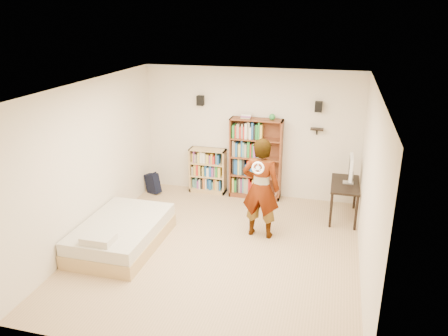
% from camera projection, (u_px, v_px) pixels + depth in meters
% --- Properties ---
extents(ground, '(4.50, 5.00, 0.01)m').
position_uv_depth(ground, '(219.00, 250.00, 7.26)').
color(ground, tan).
rests_on(ground, ground).
extents(room_shell, '(4.52, 5.02, 2.71)m').
position_uv_depth(room_shell, '(218.00, 149.00, 6.66)').
color(room_shell, beige).
rests_on(room_shell, ground).
extents(crown_molding, '(4.50, 5.00, 0.06)m').
position_uv_depth(crown_molding, '(218.00, 89.00, 6.35)').
color(crown_molding, silver).
rests_on(crown_molding, room_shell).
extents(speaker_left, '(0.14, 0.12, 0.20)m').
position_uv_depth(speaker_left, '(200.00, 101.00, 9.01)').
color(speaker_left, black).
rests_on(speaker_left, room_shell).
extents(speaker_right, '(0.14, 0.12, 0.20)m').
position_uv_depth(speaker_right, '(319.00, 107.00, 8.44)').
color(speaker_right, black).
rests_on(speaker_right, room_shell).
extents(wall_shelf, '(0.25, 0.16, 0.02)m').
position_uv_depth(wall_shelf, '(317.00, 129.00, 8.60)').
color(wall_shelf, black).
rests_on(wall_shelf, room_shell).
extents(tall_bookshelf, '(1.07, 0.31, 1.70)m').
position_uv_depth(tall_bookshelf, '(256.00, 159.00, 9.06)').
color(tall_bookshelf, brown).
rests_on(tall_bookshelf, ground).
extents(low_bookshelf, '(0.78, 0.29, 0.98)m').
position_uv_depth(low_bookshelf, '(208.00, 171.00, 9.45)').
color(low_bookshelf, tan).
rests_on(low_bookshelf, ground).
extents(computer_desk, '(0.52, 1.03, 0.70)m').
position_uv_depth(computer_desk, '(344.00, 201.00, 8.29)').
color(computer_desk, black).
rests_on(computer_desk, ground).
extents(imac, '(0.12, 0.53, 0.53)m').
position_uv_depth(imac, '(349.00, 170.00, 8.10)').
color(imac, white).
rests_on(imac, computer_desk).
extents(daybed, '(1.22, 1.88, 0.55)m').
position_uv_depth(daybed, '(122.00, 231.00, 7.31)').
color(daybed, beige).
rests_on(daybed, ground).
extents(person, '(0.68, 0.47, 1.78)m').
position_uv_depth(person, '(261.00, 188.00, 7.45)').
color(person, black).
rests_on(person, ground).
extents(wii_wheel, '(0.21, 0.08, 0.21)m').
position_uv_depth(wii_wheel, '(258.00, 168.00, 6.98)').
color(wii_wheel, white).
rests_on(wii_wheel, person).
extents(navy_bag, '(0.39, 0.33, 0.45)m').
position_uv_depth(navy_bag, '(153.00, 183.00, 9.47)').
color(navy_bag, black).
rests_on(navy_bag, ground).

